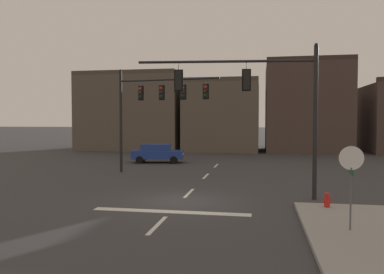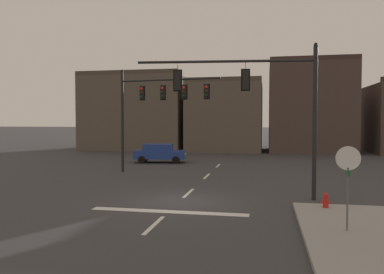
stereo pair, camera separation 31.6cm
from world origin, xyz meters
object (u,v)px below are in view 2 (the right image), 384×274
at_px(stop_sign, 348,168).
at_px(car_lot_nearside, 159,153).
at_px(fire_hydrant, 326,203).
at_px(signal_mast_near_side, 262,96).
at_px(signal_mast_far_side, 154,101).

height_order(stop_sign, car_lot_nearside, stop_sign).
xyz_separation_m(stop_sign, fire_hydrant, (-0.17, 3.25, -1.82)).
relative_size(signal_mast_near_side, fire_hydrant, 10.98).
bearing_deg(fire_hydrant, signal_mast_near_side, 142.02).
bearing_deg(signal_mast_near_side, signal_mast_far_side, 134.91).
bearing_deg(signal_mast_near_side, car_lot_nearside, 122.35).
distance_m(signal_mast_near_side, fire_hydrant, 5.50).
bearing_deg(car_lot_nearside, signal_mast_near_side, -57.65).
distance_m(car_lot_nearside, fire_hydrant, 19.77).
bearing_deg(stop_sign, car_lot_nearside, 121.08).
relative_size(signal_mast_near_side, signal_mast_far_side, 1.14).
height_order(signal_mast_near_side, fire_hydrant, signal_mast_near_side).
height_order(signal_mast_near_side, car_lot_nearside, signal_mast_near_side).
relative_size(stop_sign, car_lot_nearside, 0.61).
xyz_separation_m(signal_mast_near_side, signal_mast_far_side, (-7.42, 7.45, 0.20)).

